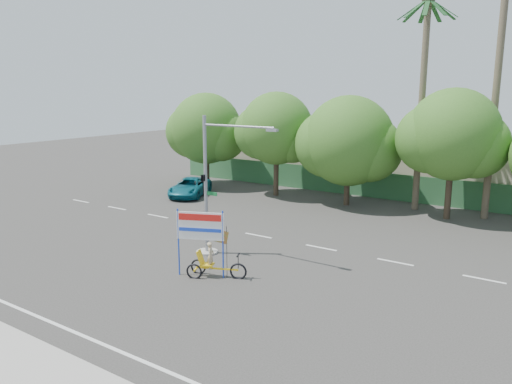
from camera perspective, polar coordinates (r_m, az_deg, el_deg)
The scene contains 14 objects.
ground at distance 21.55m, azimuth -7.27°, elevation -10.91°, with size 120.00×120.00×0.00m, color #33302D.
sidewalk_near at distance 17.23m, azimuth -24.77°, elevation -17.85°, with size 50.00×2.40×0.12m, color gray.
fence at distance 39.37m, azimuth 13.72°, elevation 0.75°, with size 38.00×0.08×2.00m, color #336B3D.
building_left at distance 47.43m, azimuth 4.32°, elevation 4.10°, with size 12.00×8.00×4.00m, color beige.
building_right at distance 41.70m, azimuth 26.33°, elevation 1.58°, with size 14.00×8.00×3.60m, color beige.
tree_far_left at distance 42.86m, azimuth -5.75°, elevation 6.98°, with size 7.14×6.00×7.96m.
tree_left at distance 38.75m, azimuth 2.30°, elevation 6.97°, with size 6.66×5.60×8.07m.
tree_center at distance 36.04m, azimuth 10.46°, elevation 5.48°, with size 7.62×6.40×7.85m.
tree_right at distance 33.80m, azimuth 21.49°, elevation 5.78°, with size 6.90×5.80×8.36m.
palm_tall at distance 34.83m, azimuth 26.10°, elevation 14.20°, with size 3.73×3.79×17.45m.
palm_short at distance 35.72m, azimuth 18.57°, elevation 12.09°, with size 3.73×3.79×14.45m.
traffic_signal at distance 24.94m, azimuth -5.23°, elevation -0.69°, with size 4.72×1.10×7.00m.
trike_billboard at distance 22.35m, azimuth -5.60°, elevation -6.60°, with size 2.95×1.48×3.12m.
pickup_truck at distance 39.40m, azimuth -7.56°, elevation 0.55°, with size 2.33×5.04×1.40m, color #106273.
Camera 1 is at (13.25, -14.86, 8.25)m, focal length 35.00 mm.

